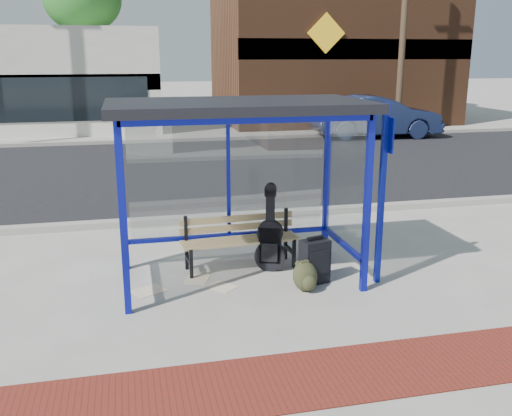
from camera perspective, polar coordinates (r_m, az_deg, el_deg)
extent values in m
plane|color=#B2ADA0|center=(7.91, -1.68, -7.10)|extent=(120.00, 120.00, 0.00)
cube|color=maroon|center=(5.65, 3.74, -16.80)|extent=(60.00, 1.00, 0.01)
cube|color=gray|center=(10.59, -4.77, -1.00)|extent=(60.00, 0.25, 0.12)
cube|color=black|center=(15.54, -7.50, 3.89)|extent=(60.00, 10.00, 0.00)
cube|color=gray|center=(20.54, -8.93, 6.72)|extent=(60.00, 0.25, 0.12)
cube|color=#B2ADA0|center=(22.43, -9.29, 7.25)|extent=(60.00, 4.00, 0.01)
cube|color=#0E159D|center=(6.69, -13.17, -1.24)|extent=(0.08, 0.08, 2.30)
cube|color=#0E159D|center=(7.30, 11.06, 0.24)|extent=(0.08, 0.08, 2.30)
cube|color=#0E159D|center=(8.14, -13.21, 1.66)|extent=(0.08, 0.08, 2.30)
cube|color=#0E159D|center=(8.65, 7.07, 2.72)|extent=(0.08, 0.08, 2.30)
cube|color=#0E159D|center=(8.09, -2.87, 9.93)|extent=(3.00, 0.08, 0.08)
cube|color=#0E159D|center=(6.63, -0.54, 8.81)|extent=(3.00, 0.08, 0.08)
cube|color=#0E159D|center=(7.22, -13.72, 8.90)|extent=(0.08, 1.50, 0.08)
cube|color=#0E159D|center=(7.79, 9.23, 9.55)|extent=(0.08, 1.50, 0.08)
cube|color=#0E159D|center=(8.46, -2.70, -2.72)|extent=(3.00, 0.08, 0.06)
cube|color=#0E159D|center=(7.63, -12.86, -5.10)|extent=(0.08, 1.50, 0.06)
cube|color=#0E159D|center=(8.17, 8.68, -3.53)|extent=(0.08, 1.50, 0.06)
cube|color=#0E159D|center=(8.22, -2.78, 3.60)|extent=(0.05, 0.05, 1.90)
cube|color=silver|center=(8.23, -2.78, 3.33)|extent=(2.84, 0.01, 1.82)
cube|color=silver|center=(7.38, -13.27, 1.55)|extent=(0.02, 1.34, 1.82)
cube|color=silver|center=(7.93, 8.94, 2.71)|extent=(0.02, 1.34, 1.82)
cube|color=black|center=(7.35, -1.83, 10.20)|extent=(3.30, 1.80, 0.12)
cube|color=#59331E|center=(27.35, 7.45, 15.41)|extent=(10.00, 7.00, 6.40)
cube|color=black|center=(24.14, 10.37, 15.36)|extent=(10.00, 0.10, 0.80)
cube|color=yellow|center=(23.52, 7.03, 16.96)|extent=(1.56, 0.06, 1.56)
cylinder|color=#4C3826|center=(29.23, -16.53, 13.53)|extent=(0.36, 0.36, 5.00)
cylinder|color=#4C3826|center=(32.33, 12.92, 13.86)|extent=(0.36, 0.36, 5.00)
ellipsoid|color=#1B5F21|center=(32.43, 13.25, 19.16)|extent=(3.60, 3.60, 3.06)
cylinder|color=#4C3826|center=(23.09, 14.53, 17.15)|extent=(0.24, 0.24, 8.00)
cube|color=black|center=(7.90, -6.49, -5.58)|extent=(0.05, 0.05, 0.42)
cube|color=black|center=(8.17, -6.99, -3.48)|extent=(0.05, 0.05, 0.80)
cube|color=black|center=(8.06, -6.73, -5.14)|extent=(0.07, 0.38, 0.05)
cube|color=black|center=(8.27, 3.81, -4.55)|extent=(0.05, 0.05, 0.42)
cube|color=black|center=(8.53, 2.98, -2.58)|extent=(0.05, 0.05, 0.80)
cube|color=black|center=(8.43, 3.38, -4.16)|extent=(0.07, 0.38, 0.05)
cube|color=#DDB780|center=(8.00, -1.28, -3.59)|extent=(1.69, 0.19, 0.03)
cube|color=#DDB780|center=(8.10, -1.47, -3.37)|extent=(1.69, 0.19, 0.03)
cube|color=#DDB780|center=(8.19, -1.66, -3.15)|extent=(1.69, 0.19, 0.03)
cube|color=#DDB780|center=(8.29, -1.85, -2.94)|extent=(1.69, 0.19, 0.03)
cube|color=#DDB780|center=(8.28, -1.92, -1.93)|extent=(1.69, 0.14, 0.09)
cube|color=#DDB780|center=(8.24, -1.93, -1.06)|extent=(1.69, 0.14, 0.09)
cylinder|color=black|center=(8.14, 1.41, -4.79)|extent=(0.45, 0.28, 0.44)
cylinder|color=black|center=(8.03, 1.43, -2.48)|extent=(0.39, 0.25, 0.37)
cube|color=black|center=(8.08, 1.42, -3.68)|extent=(0.34, 0.23, 0.52)
cube|color=black|center=(7.93, 1.44, -0.03)|extent=(0.15, 0.14, 0.52)
cube|color=black|center=(7.87, 1.46, 1.58)|extent=(0.18, 0.16, 0.10)
cube|color=black|center=(7.72, 5.87, -5.31)|extent=(0.42, 0.33, 0.59)
cylinder|color=black|center=(7.75, 4.95, -7.42)|extent=(0.11, 0.22, 0.05)
cylinder|color=black|center=(7.89, 6.67, -7.03)|extent=(0.11, 0.22, 0.05)
cube|color=black|center=(7.61, 5.94, -3.00)|extent=(0.24, 0.10, 0.04)
cube|color=black|center=(7.62, 6.39, -5.47)|extent=(0.29, 0.09, 0.32)
ellipsoid|color=#2E301B|center=(7.50, 4.93, -6.79)|extent=(0.37, 0.29, 0.40)
ellipsoid|color=#2E301B|center=(7.42, 5.36, -7.50)|extent=(0.21, 0.17, 0.21)
cube|color=#2E301B|center=(7.45, 4.88, -5.39)|extent=(0.12, 0.06, 0.03)
cube|color=#0D1891|center=(7.62, 12.43, 1.18)|extent=(0.07, 0.07, 2.40)
cube|color=#0D1891|center=(7.49, 13.09, 7.16)|extent=(0.02, 0.30, 0.45)
cube|color=white|center=(7.93, -5.90, -7.08)|extent=(0.43, 0.47, 0.01)
cube|color=white|center=(7.65, -10.66, -8.14)|extent=(0.50, 0.46, 0.01)
cube|color=white|center=(7.65, -3.42, -7.87)|extent=(0.44, 0.45, 0.01)
imported|color=#192346|center=(21.80, 11.95, 8.93)|extent=(4.77, 1.94, 1.54)
cylinder|color=#B01B0C|center=(24.23, 15.22, 8.16)|extent=(0.19, 0.19, 0.56)
sphere|color=#B01B0C|center=(24.20, 15.27, 8.88)|extent=(0.21, 0.21, 0.21)
cylinder|color=#B01B0C|center=(24.22, 15.24, 8.37)|extent=(0.31, 0.17, 0.09)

